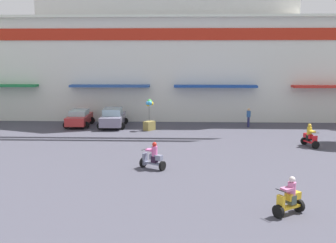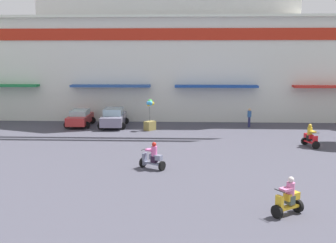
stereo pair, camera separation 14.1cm
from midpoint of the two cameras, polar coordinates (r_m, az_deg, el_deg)
ground_plane at (r=21.67m, az=-2.28°, el=-7.38°), size 128.00×128.00×0.00m
colonial_building at (r=42.99m, az=0.18°, el=12.13°), size 38.64×14.34×19.24m
parked_car_0 at (r=36.72m, az=-11.99°, el=0.51°), size 2.30×4.12×1.43m
parked_car_1 at (r=35.80m, az=-7.44°, el=0.54°), size 2.50×4.34×1.62m
scooter_rider_1 at (r=16.96m, az=16.57°, el=-10.29°), size 1.37×1.17×1.54m
scooter_rider_3 at (r=22.57m, az=-1.96°, el=-5.06°), size 1.50×1.18×1.52m
scooter_rider_4 at (r=29.53m, az=19.27°, el=-2.10°), size 0.93×1.55×1.56m
pedestrian_0 at (r=36.05m, az=11.32°, el=0.72°), size 0.41×0.41×1.64m
balloon_vendor_cart at (r=33.91m, az=-2.41°, el=0.53°), size 1.02×1.08×2.56m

